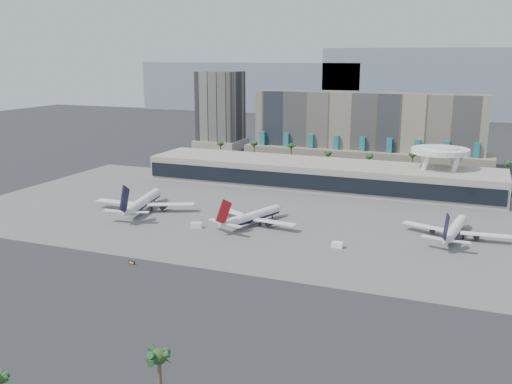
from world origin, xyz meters
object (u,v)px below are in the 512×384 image
at_px(airliner_right, 455,229).
at_px(service_vehicle_a, 196,225).
at_px(taxiway_sign, 132,262).
at_px(service_vehicle_b, 337,245).
at_px(airliner_centre, 253,216).
at_px(airliner_left, 143,202).

distance_m(airliner_right, service_vehicle_a, 92.17).
relative_size(airliner_right, taxiway_sign, 17.13).
distance_m(service_vehicle_a, service_vehicle_b, 54.03).
xyz_separation_m(airliner_right, service_vehicle_a, (-89.44, -22.15, -2.30)).
xyz_separation_m(airliner_right, service_vehicle_b, (-35.46, -24.52, -2.38)).
relative_size(airliner_right, service_vehicle_a, 9.09).
bearing_deg(service_vehicle_a, service_vehicle_b, -20.76).
bearing_deg(service_vehicle_b, airliner_centre, 160.16).
height_order(service_vehicle_b, taxiway_sign, service_vehicle_b).
bearing_deg(airliner_right, service_vehicle_a, -158.58).
xyz_separation_m(airliner_left, service_vehicle_b, (85.17, -15.20, -2.87)).
xyz_separation_m(service_vehicle_a, service_vehicle_b, (53.98, -2.37, -0.08)).
bearing_deg(airliner_right, service_vehicle_b, -137.83).
xyz_separation_m(airliner_left, airliner_right, (120.63, 9.32, -0.48)).
relative_size(airliner_centre, airliner_right, 0.95).
distance_m(airliner_left, airliner_centre, 49.23).
relative_size(airliner_centre, service_vehicle_a, 8.68).
bearing_deg(service_vehicle_b, taxiway_sign, -143.37).
distance_m(airliner_left, taxiway_sign, 61.83).
distance_m(airliner_left, service_vehicle_a, 33.84).
bearing_deg(airliner_left, service_vehicle_a, -34.07).
bearing_deg(airliner_centre, service_vehicle_b, -2.04).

